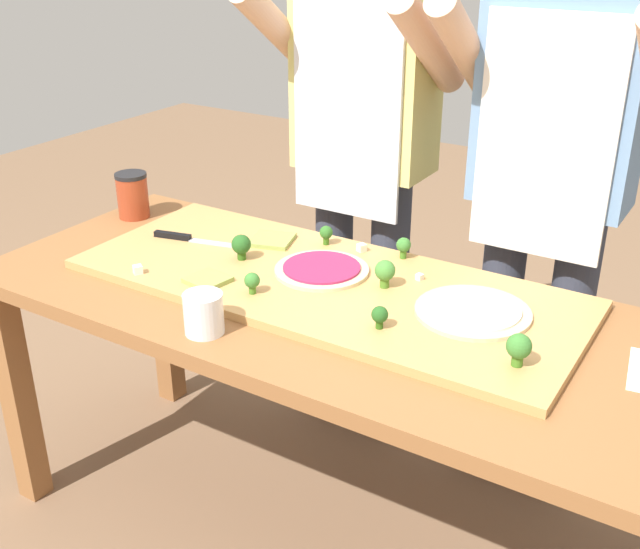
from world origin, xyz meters
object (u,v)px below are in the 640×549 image
object	(u,v)px
broccoli_floret_back_left	(380,315)
broccoli_floret_center_right	(385,271)
broccoli_floret_front_left	(404,246)
flour_cup	(204,316)
chefs_knife	(186,238)
cheese_crumble_c	(138,270)
broccoli_floret_back_right	(326,233)
cook_left	(363,137)
broccoli_floret_front_right	(252,281)
sauce_jar	(133,195)
pizza_whole_white_garlic	(473,311)
cook_right	(552,167)
broccoli_floret_center_left	(241,245)
cheese_crumble_a	(362,248)
prep_table	(327,336)
pizza_slice_far_left	(208,280)
pizza_whole_beet_magenta	(322,269)
pizza_slice_near_right	(272,240)
cheese_crumble_b	(419,277)
broccoli_floret_back_mid	(519,347)

from	to	relation	value
broccoli_floret_back_left	broccoli_floret_center_right	distance (m)	0.21
broccoli_floret_front_left	flour_cup	xyz separation A→B (m)	(-0.22, -0.56, -0.02)
chefs_knife	flour_cup	xyz separation A→B (m)	(0.36, -0.35, 0.01)
cheese_crumble_c	flour_cup	xyz separation A→B (m)	(0.31, -0.12, 0.01)
broccoli_floret_back_right	cook_left	xyz separation A→B (m)	(-0.05, 0.28, 0.20)
broccoli_floret_front_right	sauce_jar	bearing A→B (deg)	157.35
pizza_whole_white_garlic	broccoli_floret_front_right	world-z (taller)	broccoli_floret_front_right
cook_right	chefs_knife	bearing A→B (deg)	-151.77
broccoli_floret_center_left	cheese_crumble_a	bearing A→B (deg)	41.18
chefs_knife	cheese_crumble_c	xyz separation A→B (m)	(0.04, -0.23, 0.00)
cook_left	prep_table	bearing A→B (deg)	-68.89
cook_left	broccoli_floret_front_right	bearing A→B (deg)	-85.05
pizza_slice_far_left	flour_cup	xyz separation A→B (m)	(0.13, -0.17, 0.01)
pizza_whole_beet_magenta	broccoli_floret_front_right	distance (m)	0.21
sauce_jar	pizza_slice_near_right	bearing A→B (deg)	1.67
broccoli_floret_center_right	cheese_crumble_c	world-z (taller)	broccoli_floret_center_right
cook_right	broccoli_floret_center_right	bearing A→B (deg)	-120.10
pizza_whole_white_garlic	cook_right	bearing A→B (deg)	87.80
chefs_knife	cook_right	size ratio (longest dim) A/B	0.16
broccoli_floret_center_left	cheese_crumble_c	size ratio (longest dim) A/B	3.17
pizza_whole_white_garlic	broccoli_floret_back_right	distance (m)	0.53
flour_cup	cheese_crumble_b	bearing A→B (deg)	55.93
broccoli_floret_front_left	chefs_knife	bearing A→B (deg)	-160.05
broccoli_floret_front_left	cheese_crumble_c	world-z (taller)	broccoli_floret_front_left
broccoli_floret_center_left	sauce_jar	bearing A→B (deg)	166.33
pizza_slice_near_right	cheese_crumble_b	world-z (taller)	cheese_crumble_b
pizza_slice_near_right	broccoli_floret_center_right	bearing A→B (deg)	-12.60
broccoli_floret_front_right	broccoli_floret_center_right	bearing A→B (deg)	38.01
broccoli_floret_center_left	broccoli_floret_back_right	bearing A→B (deg)	56.03
flour_cup	broccoli_floret_center_left	bearing A→B (deg)	113.59
pizza_slice_near_right	broccoli_floret_front_left	world-z (taller)	broccoli_floret_front_left
cook_left	cook_right	size ratio (longest dim) A/B	1.00
cheese_crumble_b	pizza_slice_far_left	bearing A→B (deg)	-146.82
cheese_crumble_a	broccoli_floret_center_right	bearing A→B (deg)	-46.55
pizza_whole_beet_magenta	cook_right	xyz separation A→B (m)	(0.43, 0.44, 0.22)
pizza_slice_near_right	cheese_crumble_a	distance (m)	0.25
broccoli_floret_front_left	cook_left	size ratio (longest dim) A/B	0.03
chefs_knife	broccoli_floret_center_left	world-z (taller)	broccoli_floret_center_left
broccoli_floret_back_mid	cheese_crumble_b	world-z (taller)	broccoli_floret_back_mid
flour_cup	sauce_jar	world-z (taller)	sauce_jar
broccoli_floret_front_left	cheese_crumble_a	world-z (taller)	broccoli_floret_front_left
chefs_knife	broccoli_floret_center_right	world-z (taller)	broccoli_floret_center_right
prep_table	pizza_whole_white_garlic	world-z (taller)	pizza_whole_white_garlic
broccoli_floret_front_left	sauce_jar	xyz separation A→B (m)	(-0.87, -0.11, 0.01)
cheese_crumble_c	cook_right	xyz separation A→B (m)	(0.82, 0.70, 0.22)
broccoli_floret_center_right	flour_cup	distance (m)	0.46
pizza_whole_beet_magenta	broccoli_floret_center_right	size ratio (longest dim) A/B	3.43
broccoli_floret_back_right	broccoli_floret_back_mid	xyz separation A→B (m)	(0.66, -0.33, 0.01)
broccoli_floret_back_left	broccoli_floret_back_mid	bearing A→B (deg)	1.71
sauce_jar	cook_right	xyz separation A→B (m)	(1.16, 0.36, 0.18)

